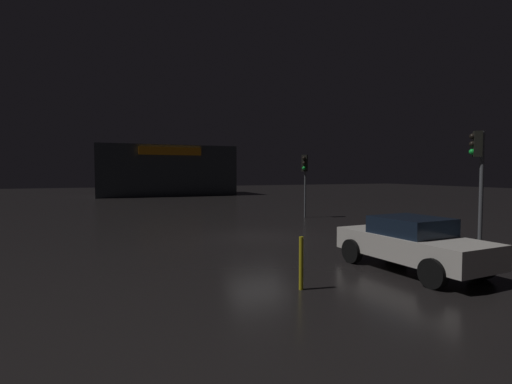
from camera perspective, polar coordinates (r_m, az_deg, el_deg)
ground_plane at (r=16.23m, az=0.30°, el=-6.73°), size 120.00×120.00×0.00m
store_building at (r=47.75m, az=-13.49°, el=3.09°), size 15.63×8.55×5.84m
traffic_signal_main at (r=23.10m, az=7.28°, el=3.23°), size 0.42×0.42×3.77m
traffic_signal_opposite at (r=15.41m, az=30.25°, el=3.57°), size 0.43×0.42×4.16m
car_near at (r=11.54m, az=22.20°, el=-7.01°), size 2.24×4.41×1.48m
bollard_kerb_a at (r=9.06m, az=6.76°, el=-10.52°), size 0.10×0.10×1.24m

